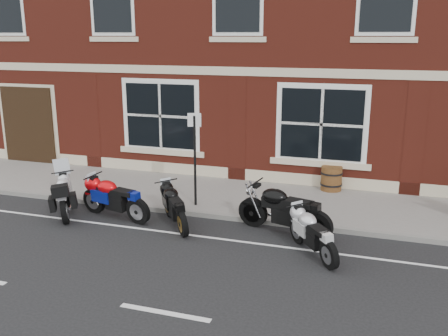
# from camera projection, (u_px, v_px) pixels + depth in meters

# --- Properties ---
(ground) EXTENTS (80.00, 80.00, 0.00)m
(ground) POSITION_uv_depth(u_px,v_px,m) (222.00, 243.00, 10.94)
(ground) COLOR black
(ground) RESTS_ON ground
(sidewalk) EXTENTS (30.00, 3.00, 0.12)m
(sidewalk) POSITION_uv_depth(u_px,v_px,m) (256.00, 199.00, 13.69)
(sidewalk) COLOR slate
(sidewalk) RESTS_ON ground
(kerb) EXTENTS (30.00, 0.16, 0.12)m
(kerb) POSITION_uv_depth(u_px,v_px,m) (240.00, 219.00, 12.23)
(kerb) COLOR slate
(kerb) RESTS_ON ground
(moto_touring_silver) EXTENTS (1.17, 1.75, 1.31)m
(moto_touring_silver) POSITION_uv_depth(u_px,v_px,m) (67.00, 193.00, 12.65)
(moto_touring_silver) COLOR black
(moto_touring_silver) RESTS_ON ground
(moto_sport_red) EXTENTS (2.10, 0.65, 0.96)m
(moto_sport_red) POSITION_uv_depth(u_px,v_px,m) (115.00, 196.00, 12.34)
(moto_sport_red) COLOR black
(moto_sport_red) RESTS_ON ground
(moto_sport_black) EXTENTS (1.30, 1.66, 0.89)m
(moto_sport_black) POSITION_uv_depth(u_px,v_px,m) (176.00, 205.00, 11.86)
(moto_sport_black) COLOR black
(moto_sport_black) RESTS_ON ground
(moto_sport_silver) EXTENTS (1.24, 1.61, 0.86)m
(moto_sport_silver) POSITION_uv_depth(u_px,v_px,m) (313.00, 232.00, 10.27)
(moto_sport_silver) COLOR black
(moto_sport_silver) RESTS_ON ground
(moto_naked_black) EXTENTS (2.29, 0.76, 1.05)m
(moto_naked_black) POSITION_uv_depth(u_px,v_px,m) (283.00, 208.00, 11.37)
(moto_naked_black) COLOR black
(moto_naked_black) RESTS_ON ground
(barrel_planter) EXTENTS (0.62, 0.62, 0.69)m
(barrel_planter) POSITION_uv_depth(u_px,v_px,m) (331.00, 178.00, 14.22)
(barrel_planter) COLOR #512D15
(barrel_planter) RESTS_ON sidewalk
(parking_sign) EXTENTS (0.34, 0.11, 2.41)m
(parking_sign) POSITION_uv_depth(u_px,v_px,m) (195.00, 153.00, 12.70)
(parking_sign) COLOR black
(parking_sign) RESTS_ON sidewalk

